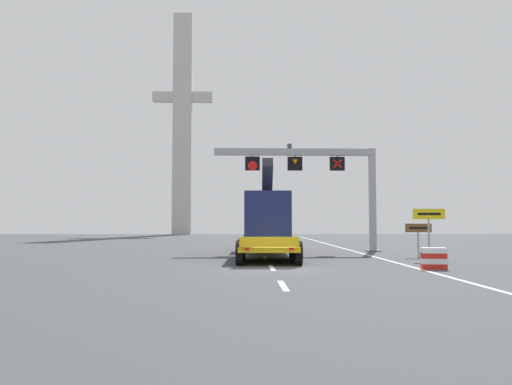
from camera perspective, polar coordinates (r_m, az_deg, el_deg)
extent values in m
plane|color=#424449|center=(22.02, 1.72, -8.50)|extent=(112.00, 112.00, 0.00)
cube|color=silver|center=(16.07, 3.07, -10.44)|extent=(0.20, 2.60, 0.01)
cube|color=silver|center=(22.06, 1.79, -8.47)|extent=(0.20, 2.60, 0.01)
cube|color=silver|center=(28.08, 1.06, -7.34)|extent=(0.20, 2.60, 0.01)
cube|color=silver|center=(34.10, 0.59, -6.61)|extent=(0.20, 2.60, 0.01)
cube|color=silver|center=(40.13, 0.26, -6.10)|extent=(0.20, 2.60, 0.01)
cube|color=silver|center=(46.16, 0.01, -5.72)|extent=(0.20, 2.60, 0.01)
cube|color=silver|center=(52.20, -0.17, -5.43)|extent=(0.20, 2.60, 0.01)
cube|color=silver|center=(58.24, -0.32, -5.20)|extent=(0.20, 2.60, 0.01)
cube|color=silver|center=(64.28, -0.44, -5.01)|extent=(0.20, 2.60, 0.01)
cube|color=silver|center=(70.31, -0.54, -4.86)|extent=(0.20, 2.60, 0.01)
cube|color=silver|center=(76.35, -0.62, -4.73)|extent=(0.20, 2.60, 0.01)
cube|color=silver|center=(82.39, -0.69, -4.62)|extent=(0.20, 2.60, 0.01)
cube|color=silver|center=(88.43, -0.75, -4.52)|extent=(0.20, 2.60, 0.01)
cube|color=silver|center=(34.76, 10.88, -6.49)|extent=(0.20, 63.00, 0.01)
cube|color=#9EA0A5|center=(34.69, 12.98, -0.80)|extent=(0.40, 0.40, 6.88)
cube|color=slate|center=(34.72, 13.05, -6.41)|extent=(0.90, 0.90, 0.08)
cube|color=#9EA0A5|center=(34.04, 4.40, 4.56)|extent=(10.78, 0.44, 0.44)
cube|color=#4C4C51|center=(34.06, 3.78, 5.23)|extent=(0.28, 0.40, 0.28)
cube|color=black|center=(34.36, 9.13, 3.21)|extent=(0.98, 0.24, 0.92)
cube|color=#9EA0A5|center=(34.42, 9.12, 4.05)|extent=(0.08, 0.08, 0.16)
cube|color=red|center=(34.23, 9.17, 3.24)|extent=(0.60, 0.02, 0.60)
cube|color=red|center=(34.23, 9.17, 3.24)|extent=(0.60, 0.02, 0.60)
cube|color=black|center=(33.94, 4.40, 3.26)|extent=(0.98, 0.24, 0.92)
cube|color=#9EA0A5|center=(34.00, 4.40, 4.11)|extent=(0.08, 0.08, 0.16)
cone|color=orange|center=(33.83, 4.42, 3.44)|extent=(0.35, 0.35, 0.32)
cube|color=black|center=(33.77, -0.41, 3.29)|extent=(0.98, 0.24, 0.92)
cube|color=#9EA0A5|center=(33.83, -0.41, 4.14)|extent=(0.08, 0.08, 0.16)
cone|color=red|center=(33.62, -0.40, 3.03)|extent=(0.63, 0.02, 0.63)
cube|color=yellow|center=(27.74, 1.27, -5.90)|extent=(3.13, 10.48, 0.24)
cube|color=yellow|center=(22.45, 1.51, -5.58)|extent=(2.66, 0.17, 0.44)
cylinder|color=black|center=(23.27, -1.88, -6.85)|extent=(0.36, 1.11, 1.10)
cylinder|color=black|center=(23.33, 4.81, -6.84)|extent=(0.36, 1.11, 1.10)
cylinder|color=black|center=(24.32, -1.79, -6.70)|extent=(0.36, 1.11, 1.10)
cylinder|color=black|center=(24.37, 4.61, -6.68)|extent=(0.36, 1.11, 1.10)
cylinder|color=black|center=(25.37, -1.70, -6.55)|extent=(0.36, 1.11, 1.10)
cylinder|color=black|center=(25.42, 4.43, -6.54)|extent=(0.36, 1.11, 1.10)
cylinder|color=black|center=(26.41, -1.63, -6.42)|extent=(0.36, 1.11, 1.10)
cylinder|color=black|center=(26.46, 4.26, -6.41)|extent=(0.36, 1.11, 1.10)
cylinder|color=black|center=(27.46, -1.55, -6.30)|extent=(0.36, 1.11, 1.10)
cylinder|color=black|center=(27.51, 4.11, -6.29)|extent=(0.36, 1.11, 1.10)
cube|color=red|center=(34.81, 1.06, -3.09)|extent=(2.68, 3.28, 3.10)
cube|color=black|center=(34.82, 1.06, -1.95)|extent=(2.71, 3.30, 0.60)
cylinder|color=black|center=(35.73, -1.03, -5.58)|extent=(0.38, 1.11, 1.10)
cylinder|color=black|center=(35.76, 3.12, -5.58)|extent=(0.38, 1.11, 1.10)
cylinder|color=black|center=(33.73, -1.11, -5.72)|extent=(0.38, 1.11, 1.10)
cylinder|color=black|center=(33.77, 3.29, -5.72)|extent=(0.38, 1.11, 1.10)
cube|color=navy|center=(28.11, 1.25, -2.86)|extent=(2.56, 5.79, 2.70)
cube|color=#2D2D33|center=(27.34, 1.28, 1.24)|extent=(0.65, 2.96, 2.29)
cube|color=red|center=(22.43, -1.01, -6.35)|extent=(0.20, 0.07, 0.12)
cube|color=red|center=(22.47, 4.02, -6.34)|extent=(0.20, 0.07, 0.12)
cylinder|color=#9EA0A5|center=(27.85, 18.89, -4.48)|extent=(0.10, 0.10, 2.66)
cube|color=yellow|center=(27.79, 18.89, -2.30)|extent=(1.67, 0.06, 0.54)
cube|color=black|center=(27.76, 18.92, -2.30)|extent=(1.20, 0.01, 0.12)
cylinder|color=#9EA0A5|center=(30.06, 17.81, -5.14)|extent=(0.10, 0.10, 1.87)
cube|color=brown|center=(29.99, 17.82, -3.82)|extent=(1.49, 0.06, 0.48)
cube|color=black|center=(29.96, 17.84, -3.82)|extent=(1.07, 0.01, 0.12)
cube|color=red|center=(22.70, 19.39, -7.87)|extent=(1.06, 0.63, 0.23)
cube|color=white|center=(22.69, 19.38, -7.31)|extent=(1.06, 0.63, 0.22)
cube|color=red|center=(22.67, 19.37, -6.74)|extent=(1.06, 0.63, 0.23)
cube|color=white|center=(22.66, 19.36, -6.17)|extent=(1.06, 0.63, 0.23)
cube|color=#B7B7B2|center=(77.98, -8.26, 7.69)|extent=(2.80, 2.00, 33.47)
cube|color=#B7B7B2|center=(78.83, -8.23, 10.56)|extent=(9.00, 1.60, 1.40)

